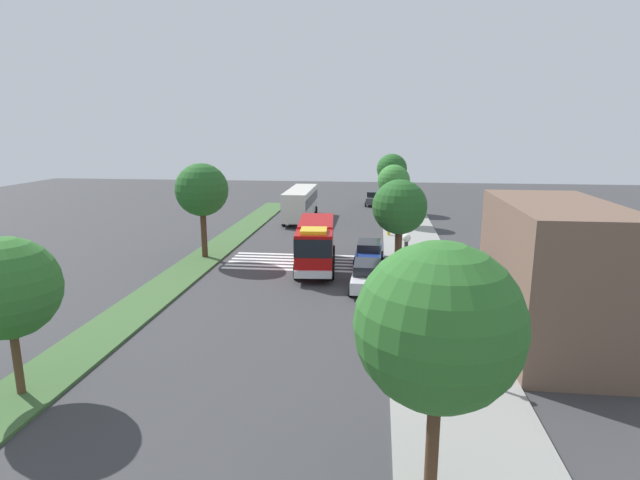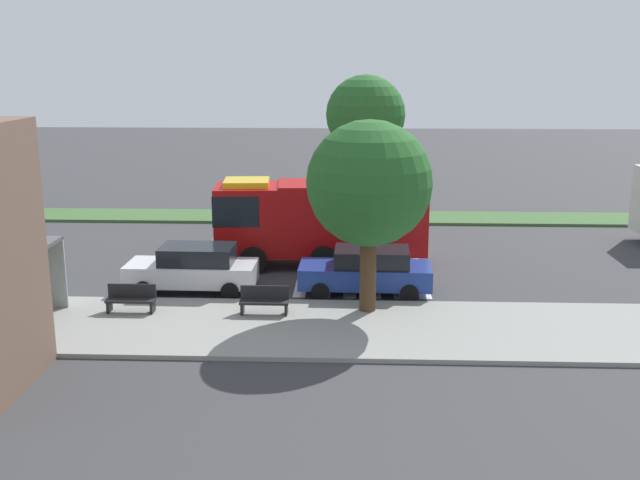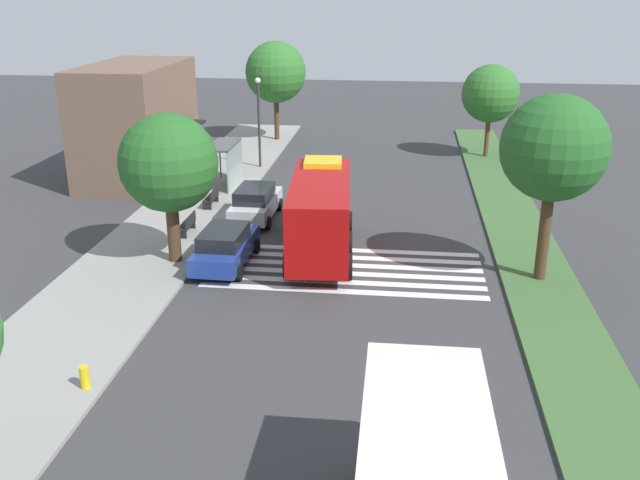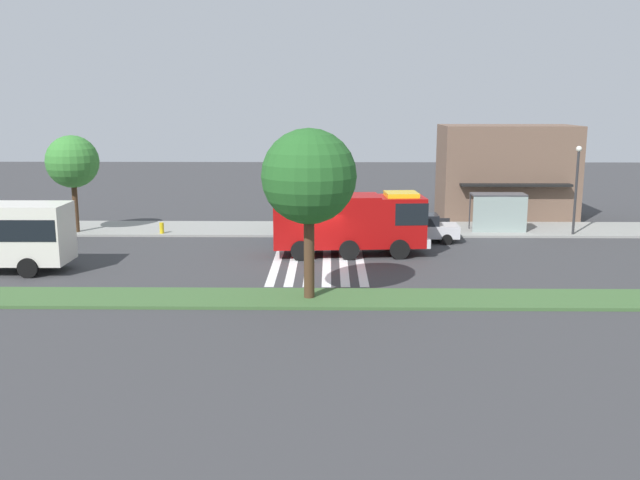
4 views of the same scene
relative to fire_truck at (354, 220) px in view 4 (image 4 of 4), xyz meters
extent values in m
plane|color=#38383A|center=(-1.82, -1.30, -1.97)|extent=(120.00, 120.00, 0.00)
cube|color=gray|center=(-1.82, 7.58, -1.90)|extent=(60.00, 5.16, 0.14)
cube|color=#3D6033|center=(-1.82, -9.10, -1.90)|extent=(60.00, 3.00, 0.14)
cube|color=silver|center=(-4.20, -1.30, -1.97)|extent=(0.45, 11.34, 0.01)
cube|color=silver|center=(-3.30, -1.30, -1.97)|extent=(0.45, 11.34, 0.01)
cube|color=silver|center=(-2.40, -1.30, -1.97)|extent=(0.45, 11.34, 0.01)
cube|color=silver|center=(-1.50, -1.30, -1.97)|extent=(0.45, 11.34, 0.01)
cube|color=silver|center=(-0.60, -1.30, -1.97)|extent=(0.45, 11.34, 0.01)
cube|color=silver|center=(0.30, -1.30, -1.97)|extent=(0.45, 11.34, 0.01)
cube|color=#A50C0C|center=(2.65, 0.21, -0.04)|extent=(2.72, 2.66, 2.76)
cube|color=#A50C0C|center=(-1.56, -0.12, 0.01)|extent=(6.08, 2.93, 2.86)
cube|color=black|center=(3.03, 0.24, 0.51)|extent=(2.01, 2.63, 1.22)
cube|color=silver|center=(4.01, 0.31, -1.17)|extent=(0.43, 2.49, 0.50)
cube|color=yellow|center=(2.65, 0.21, 1.46)|extent=(1.90, 1.87, 0.24)
cylinder|color=black|center=(2.30, 1.42, -1.42)|extent=(1.12, 0.38, 1.10)
cylinder|color=black|center=(2.49, -1.05, -1.42)|extent=(1.12, 0.38, 1.10)
cylinder|color=black|center=(-3.13, 1.00, -1.42)|extent=(1.12, 0.38, 1.10)
cylinder|color=black|center=(-2.93, -1.47, -1.42)|extent=(1.12, 0.38, 1.10)
cylinder|color=black|center=(-0.48, 1.20, -1.42)|extent=(1.12, 0.38, 1.10)
cylinder|color=black|center=(-0.28, -1.26, -1.42)|extent=(1.12, 0.38, 1.10)
cube|color=navy|center=(-2.05, 3.80, -1.28)|extent=(4.75, 2.00, 0.75)
cube|color=black|center=(-2.29, 3.81, -0.60)|extent=(2.68, 1.73, 0.60)
cylinder|color=black|center=(-0.48, 4.71, -1.65)|extent=(0.65, 0.24, 0.64)
cylinder|color=black|center=(-0.52, 2.82, -1.65)|extent=(0.65, 0.24, 0.64)
cylinder|color=black|center=(-3.58, 4.78, -1.65)|extent=(0.65, 0.24, 0.64)
cylinder|color=black|center=(-3.63, 2.90, -1.65)|extent=(0.65, 0.24, 0.64)
cube|color=silver|center=(4.22, 3.80, -1.28)|extent=(4.69, 1.93, 0.76)
cube|color=black|center=(3.99, 3.81, -0.58)|extent=(2.64, 1.67, 0.64)
cylinder|color=black|center=(5.77, 4.71, -1.65)|extent=(0.64, 0.23, 0.64)
cylinder|color=black|center=(5.75, 2.85, -1.65)|extent=(0.64, 0.23, 0.64)
cylinder|color=black|center=(2.70, 4.75, -1.65)|extent=(0.64, 0.23, 0.64)
cylinder|color=black|center=(2.67, 2.90, -1.65)|extent=(0.64, 0.23, 0.64)
cylinder|color=black|center=(-16.22, -5.38, -1.47)|extent=(1.00, 0.31, 1.00)
cylinder|color=black|center=(-16.24, -2.83, -1.47)|extent=(1.00, 0.31, 1.00)
cube|color=#4C4C51|center=(9.68, 6.81, 0.57)|extent=(3.50, 1.40, 0.12)
cube|color=#8C9E99|center=(9.68, 6.15, -0.63)|extent=(3.50, 0.08, 2.40)
cylinder|color=#333338|center=(7.98, 7.46, -0.63)|extent=(0.08, 0.08, 2.40)
cylinder|color=#333338|center=(11.38, 7.46, -0.63)|extent=(0.08, 0.08, 2.40)
cube|color=black|center=(5.68, 6.55, -1.42)|extent=(1.60, 0.50, 0.08)
cube|color=black|center=(5.68, 6.33, -1.16)|extent=(1.60, 0.06, 0.45)
cube|color=black|center=(4.96, 6.55, -1.65)|extent=(0.08, 0.45, 0.37)
cube|color=black|center=(6.40, 6.55, -1.65)|extent=(0.08, 0.45, 0.37)
cube|color=black|center=(1.27, 6.55, -1.42)|extent=(1.60, 0.50, 0.08)
cube|color=black|center=(1.27, 6.33, -1.16)|extent=(1.60, 0.06, 0.45)
cube|color=black|center=(0.55, 6.55, -1.65)|extent=(0.08, 0.45, 0.37)
cube|color=black|center=(1.99, 6.55, -1.65)|extent=(0.08, 0.45, 0.37)
cylinder|color=#2D2D30|center=(14.27, 5.60, 0.80)|extent=(0.16, 0.16, 5.27)
sphere|color=white|center=(14.27, 5.60, 3.62)|extent=(0.36, 0.36, 0.36)
cube|color=brown|center=(11.57, 12.56, 1.42)|extent=(9.60, 4.80, 6.80)
cube|color=black|center=(11.57, 9.76, 0.83)|extent=(7.68, 0.80, 0.16)
cylinder|color=#47301E|center=(-17.87, 6.00, -0.13)|extent=(0.35, 0.35, 3.40)
sphere|color=#387F33|center=(-17.87, 6.00, 2.75)|extent=(3.36, 3.36, 3.36)
cylinder|color=#47301E|center=(-2.10, 6.00, -0.41)|extent=(0.54, 0.54, 2.84)
sphere|color=#235B23|center=(-2.10, 6.00, 2.42)|extent=(4.06, 4.06, 4.06)
cylinder|color=#47301E|center=(-2.25, -9.10, 0.11)|extent=(0.46, 0.46, 3.89)
sphere|color=#235B23|center=(-2.25, -9.10, 3.48)|extent=(4.07, 4.07, 4.07)
cylinder|color=gold|center=(-12.19, 5.50, -1.48)|extent=(0.28, 0.28, 0.70)
camera|label=1|loc=(35.27, 4.34, 8.13)|focal=28.41mm
camera|label=2|loc=(-1.49, 29.56, 6.31)|focal=41.87mm
camera|label=3|loc=(-29.10, -3.41, 9.34)|focal=39.52mm
camera|label=4|loc=(-1.37, -38.58, 6.71)|focal=39.20mm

